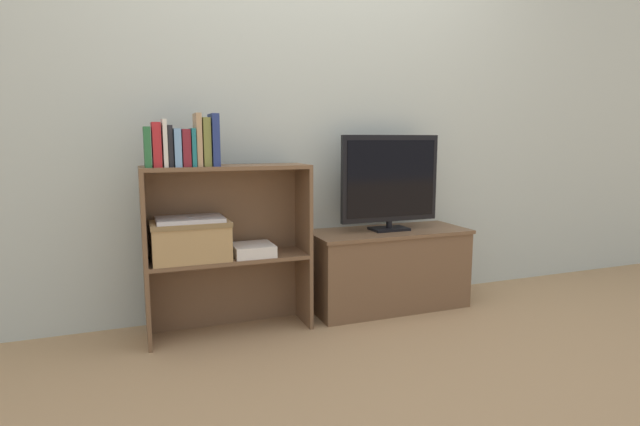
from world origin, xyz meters
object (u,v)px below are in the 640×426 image
Objects in this scene: book_charcoal at (170,146)px; laptop at (190,219)px; book_tan at (198,140)px; tv_stand at (388,269)px; book_crimson at (156,145)px; book_maroon at (185,148)px; book_skyblue at (177,148)px; tv at (390,181)px; book_navy at (214,140)px; book_forest at (147,147)px; book_olive at (206,142)px; magazine_stack at (253,250)px; book_teal at (193,147)px; storage_basket_left at (191,239)px; book_ivory at (164,143)px.

laptop is at bearing 8.84° from book_charcoal.
book_tan is 0.39m from laptop.
book_crimson is at bearing -176.32° from tv_stand.
book_tan reaches higher than book_maroon.
book_charcoal is 0.60× the size of laptop.
book_skyblue is (0.09, 0.00, -0.01)m from book_crimson.
tv is 2.43× the size of book_navy.
book_tan is at bearing 0.00° from book_skyblue.
book_skyblue is at bearing -0.00° from book_forest.
tv is 2.63× the size of book_olive.
book_forest reaches higher than magazine_stack.
book_olive is at bearing -177.91° from magazine_stack.
magazine_stack is (-0.85, -0.08, 0.20)m from tv_stand.
book_crimson is at bearing 180.00° from book_olive.
tv is at bearing 4.14° from book_teal.
book_forest is 0.13m from book_skyblue.
tv_stand is 1.50m from book_crimson.
book_teal is 0.11m from book_navy.
book_tan is 1.00× the size of book_navy.
book_skyblue is 0.86× the size of magazine_stack.
magazine_stack is (0.36, 0.01, -0.53)m from book_skyblue.
tv_stand is 1.38m from book_maroon.
book_maroon is at bearing -126.74° from storage_basket_left.
book_tan is (-1.11, -0.08, 0.77)m from tv_stand.
tv_stand is 1.53m from book_forest.
book_olive reaches higher than book_teal.
book_olive reaches higher than book_crimson.
book_charcoal is 0.94× the size of magazine_stack.
book_ivory reaches higher than book_skyblue.
tv is (-0.00, -0.00, 0.53)m from tv_stand.
book_olive reaches higher than book_maroon.
book_ivory is at bearing -176.21° from tv_stand.
storage_basket_left is at bearing 14.21° from book_skyblue.
tv is 1.14m from book_tan.
tv is 1.32m from book_crimson.
tv is 3.13× the size of book_charcoal.
laptop is (0.14, 0.01, -0.37)m from book_crimson.
laptop is at bearing 165.87° from book_tan.
book_teal reaches higher than tv.
book_crimson is 0.23m from book_olive.
book_olive is (0.19, 0.00, 0.01)m from book_ivory.
book_tan is (0.23, -0.00, 0.03)m from book_forest.
book_ivory reaches higher than laptop.
magazine_stack is (0.19, 0.01, -0.57)m from book_navy.
book_teal is 0.47× the size of storage_basket_left.
book_skyblue reaches higher than tv.
book_navy is at bearing 0.00° from book_teal.
book_maroon is at bearing -178.54° from magazine_stack.
tv is 1.17m from laptop.
book_ivory is 0.58× the size of storage_basket_left.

